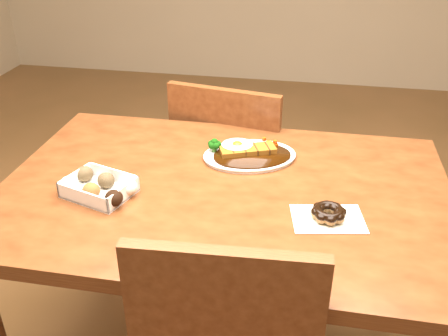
% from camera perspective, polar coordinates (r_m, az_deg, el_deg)
% --- Properties ---
extents(table, '(1.20, 0.80, 0.75)m').
position_cam_1_polar(table, '(1.39, -0.03, -5.64)').
color(table, '#4F240F').
rests_on(table, ground).
extents(chair_far, '(0.49, 0.49, 0.87)m').
position_cam_1_polar(chair_far, '(1.94, 1.23, -0.68)').
color(chair_far, '#4F240F').
rests_on(chair_far, ground).
extents(katsu_curry_plate, '(0.31, 0.27, 0.05)m').
position_cam_1_polar(katsu_curry_plate, '(1.48, 2.75, 1.67)').
color(katsu_curry_plate, white).
rests_on(katsu_curry_plate, table).
extents(donut_box, '(0.20, 0.17, 0.05)m').
position_cam_1_polar(donut_box, '(1.33, -14.12, -2.05)').
color(donut_box, white).
rests_on(donut_box, table).
extents(pon_de_ring, '(0.19, 0.15, 0.03)m').
position_cam_1_polar(pon_de_ring, '(1.23, 11.85, -5.08)').
color(pon_de_ring, silver).
rests_on(pon_de_ring, table).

